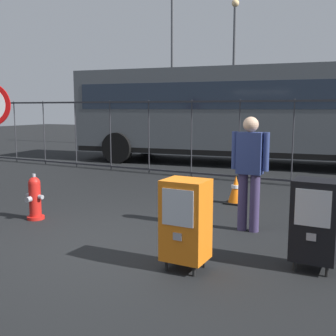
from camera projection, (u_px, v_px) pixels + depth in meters
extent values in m
plane|color=black|center=(105.00, 246.00, 5.36)|extent=(60.00, 60.00, 0.00)
cylinder|color=red|center=(36.00, 217.00, 6.67)|extent=(0.28, 0.28, 0.05)
cylinder|color=red|center=(35.00, 199.00, 6.63)|extent=(0.19, 0.19, 0.55)
sphere|color=red|center=(34.00, 183.00, 6.59)|extent=(0.19, 0.19, 0.19)
cylinder|color=gray|center=(34.00, 175.00, 6.57)|extent=(0.06, 0.06, 0.05)
cylinder|color=gray|center=(29.00, 199.00, 6.50)|extent=(0.09, 0.08, 0.09)
cylinder|color=gray|center=(29.00, 195.00, 6.68)|extent=(0.07, 0.07, 0.07)
cylinder|color=gray|center=(41.00, 197.00, 6.56)|extent=(0.07, 0.07, 0.07)
cylinder|color=black|center=(166.00, 265.00, 4.56)|extent=(0.04, 0.04, 0.12)
cylinder|color=black|center=(194.00, 271.00, 4.40)|extent=(0.04, 0.04, 0.12)
cylinder|color=black|center=(178.00, 257.00, 4.80)|extent=(0.04, 0.04, 0.12)
cylinder|color=black|center=(204.00, 262.00, 4.65)|extent=(0.04, 0.04, 0.12)
cube|color=orange|center=(186.00, 220.00, 4.53)|extent=(0.48, 0.40, 0.90)
cube|color=#B2B7BF|center=(178.00, 208.00, 4.32)|extent=(0.36, 0.01, 0.40)
cube|color=gray|center=(177.00, 237.00, 4.36)|extent=(0.10, 0.02, 0.08)
cylinder|color=black|center=(295.00, 266.00, 4.54)|extent=(0.04, 0.04, 0.12)
cylinder|color=black|center=(327.00, 271.00, 4.39)|extent=(0.04, 0.04, 0.12)
cylinder|color=black|center=(299.00, 258.00, 4.79)|extent=(0.04, 0.04, 0.12)
cylinder|color=black|center=(330.00, 263.00, 4.63)|extent=(0.04, 0.04, 0.12)
cube|color=black|center=(315.00, 220.00, 4.51)|extent=(0.48, 0.40, 0.90)
cube|color=#B2B7BF|center=(313.00, 208.00, 4.30)|extent=(0.36, 0.01, 0.40)
cube|color=gray|center=(311.00, 237.00, 4.35)|extent=(0.10, 0.02, 0.08)
cylinder|color=#382D51|center=(243.00, 202.00, 6.02)|extent=(0.14, 0.14, 0.85)
cylinder|color=#382D51|center=(255.00, 203.00, 5.94)|extent=(0.14, 0.14, 0.85)
cube|color=navy|center=(250.00, 153.00, 5.88)|extent=(0.36, 0.20, 0.60)
sphere|color=tan|center=(251.00, 124.00, 5.82)|extent=(0.22, 0.22, 0.22)
cylinder|color=navy|center=(235.00, 150.00, 5.98)|extent=(0.09, 0.09, 0.55)
cylinder|color=navy|center=(266.00, 152.00, 5.77)|extent=(0.09, 0.09, 0.55)
cube|color=black|center=(235.00, 203.00, 7.75)|extent=(0.36, 0.36, 0.03)
cone|color=orange|center=(236.00, 189.00, 7.71)|extent=(0.28, 0.28, 0.50)
cylinder|color=white|center=(236.00, 186.00, 7.70)|extent=(0.17, 0.17, 0.06)
cube|color=#2D2D33|center=(240.00, 101.00, 9.92)|extent=(18.00, 0.04, 0.05)
cube|color=#2D2D33|center=(238.00, 177.00, 10.19)|extent=(18.00, 0.04, 0.05)
cylinder|color=#2D2D33|center=(15.00, 132.00, 13.61)|extent=(0.03, 0.03, 2.00)
cylinder|color=#2D2D33|center=(44.00, 133.00, 13.01)|extent=(0.03, 0.03, 2.00)
cylinder|color=#2D2D33|center=(76.00, 134.00, 12.42)|extent=(0.03, 0.03, 2.00)
cylinder|color=#2D2D33|center=(110.00, 135.00, 11.83)|extent=(0.03, 0.03, 2.00)
cylinder|color=#2D2D33|center=(149.00, 137.00, 11.24)|extent=(0.03, 0.03, 2.00)
cylinder|color=#2D2D33|center=(191.00, 139.00, 10.65)|extent=(0.03, 0.03, 2.00)
cylinder|color=#2D2D33|center=(239.00, 140.00, 10.05)|extent=(0.03, 0.03, 2.00)
cylinder|color=#2D2D33|center=(293.00, 142.00, 9.46)|extent=(0.03, 0.03, 2.00)
cube|color=#4C5156|center=(238.00, 111.00, 13.06)|extent=(10.74, 3.84, 2.65)
cube|color=#1E2838|center=(238.00, 96.00, 12.99)|extent=(10.11, 3.78, 0.80)
cube|color=black|center=(237.00, 150.00, 13.24)|extent=(10.53, 3.83, 0.16)
cylinder|color=black|center=(117.00, 148.00, 13.33)|extent=(1.03, 0.41, 1.00)
cylinder|color=black|center=(147.00, 142.00, 15.65)|extent=(1.03, 0.41, 1.00)
cylinder|color=#4C4F54|center=(234.00, 79.00, 17.89)|extent=(0.14, 0.14, 6.10)
sphere|color=#FFD18C|center=(235.00, 3.00, 17.43)|extent=(0.32, 0.32, 0.32)
cylinder|color=#4C4F54|center=(172.00, 60.00, 18.40)|extent=(0.14, 0.14, 7.80)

